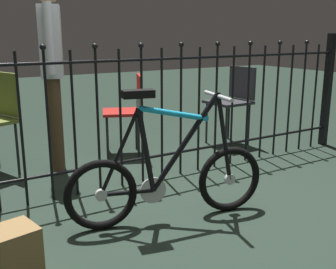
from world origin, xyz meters
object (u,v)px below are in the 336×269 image
Objects in this scene: chair_charcoal at (234,96)px; chair_red at (129,106)px; bicycle at (168,177)px; person_visitor at (52,57)px; display_crate at (15,255)px.

chair_red is at bearing 169.14° from chair_charcoal.
bicycle is 1.65× the size of chair_red.
person_visitor is at bearing 177.75° from chair_charcoal.
person_visitor reaches higher than bicycle.
bicycle is 1.08m from display_crate.
chair_red is 0.98m from person_visitor.
chair_red is at bearing 72.82° from bicycle.
chair_red is (-1.20, 0.23, -0.04)m from chair_charcoal.
chair_charcoal is at bearing 38.43° from bicycle.
bicycle is 0.79× the size of person_visitor.
chair_charcoal is 0.51× the size of person_visitor.
display_crate is at bearing -130.62° from chair_red.
bicycle is 2.16m from chair_charcoal.
display_crate is at bearing -168.18° from bicycle.
chair_red is 2.38m from display_crate.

